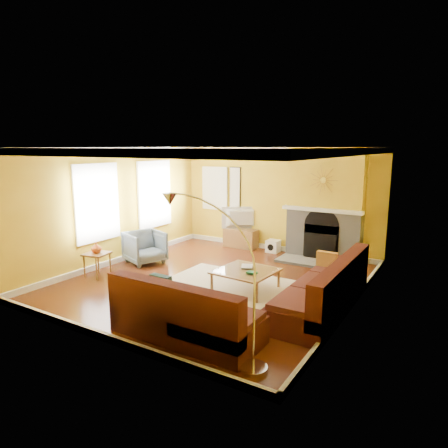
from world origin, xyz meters
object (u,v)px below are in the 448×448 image
Objects in this scene: media_console at (241,238)px; armchair at (145,247)px; coffee_table at (246,280)px; side_table at (97,265)px; arc_lamp at (214,281)px; sectional_sofa at (255,282)px.

media_console is 2.78m from armchair.
coffee_table is 2.96m from armchair.
arc_lamp is at bearing -21.11° from side_table.
arc_lamp is (0.83, -2.41, 0.85)m from coffee_table.
media_console is 4.04m from side_table.
side_table is (-3.09, -0.90, 0.05)m from coffee_table.
coffee_table is at bearing 16.18° from side_table.
arc_lamp is at bearing -64.32° from media_console.
armchair is at bearing 172.29° from coffee_table.
sectional_sofa reaches higher than coffee_table.
media_console is at bearing 115.68° from arc_lamp.
side_table is (-3.61, -0.26, -0.19)m from sectional_sofa.
sectional_sofa is 0.86m from coffee_table.
arc_lamp is at bearing -70.92° from coffee_table.
coffee_table is 3.22m from side_table.
media_console reaches higher than coffee_table.
media_console is 5.95m from arc_lamp.
sectional_sofa is 1.81× the size of arc_lamp.
media_console is at bearing -5.93° from armchair.
sectional_sofa is 4.60× the size of armchair.
arc_lamp reaches higher than sectional_sofa.
side_table is at bearing -167.50° from armchair.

